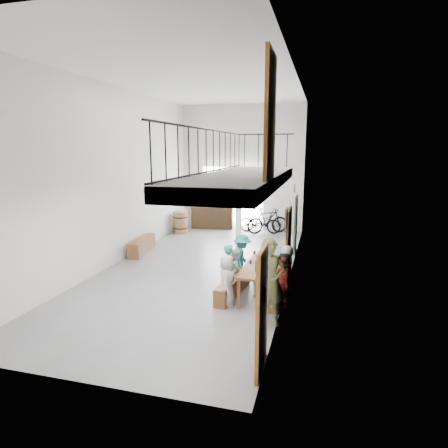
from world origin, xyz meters
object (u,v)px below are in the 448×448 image
(tasting_table, at_px, (262,269))
(oak_barrel, at_px, (180,222))
(bench_inner, at_px, (233,286))
(bicycle_near, at_px, (260,222))
(serving_counter, at_px, (213,217))
(side_bench, at_px, (142,246))
(host_standing, at_px, (270,282))

(tasting_table, height_order, oak_barrel, oak_barrel)
(tasting_table, height_order, bench_inner, tasting_table)
(oak_barrel, bearing_deg, bicycle_near, 15.70)
(bicycle_near, bearing_deg, tasting_table, -163.66)
(tasting_table, relative_size, oak_barrel, 2.22)
(serving_counter, distance_m, bicycle_near, 2.29)
(side_bench, bearing_deg, serving_counter, 75.00)
(tasting_table, relative_size, serving_counter, 1.11)
(oak_barrel, xyz_separation_m, host_standing, (4.93, -7.60, 0.45))
(tasting_table, distance_m, serving_counter, 8.20)
(oak_barrel, distance_m, host_standing, 9.07)
(serving_counter, bearing_deg, host_standing, -71.88)
(tasting_table, bearing_deg, bench_inner, -170.25)
(bench_inner, height_order, host_standing, host_standing)
(serving_counter, bearing_deg, side_bench, -110.35)
(bench_inner, distance_m, bicycle_near, 7.17)
(side_bench, height_order, serving_counter, serving_counter)
(side_bench, xyz_separation_m, host_standing, (5.10, -4.31, 0.67))
(bench_inner, bearing_deg, host_standing, -44.88)
(bench_inner, height_order, side_bench, side_bench)
(tasting_table, relative_size, host_standing, 1.13)
(tasting_table, bearing_deg, host_standing, -73.29)
(bench_inner, relative_size, bicycle_near, 1.01)
(host_standing, bearing_deg, oak_barrel, 109.73)
(oak_barrel, xyz_separation_m, bicycle_near, (3.33, 0.94, 0.02))
(serving_counter, bearing_deg, bench_inner, -75.17)
(serving_counter, bearing_deg, bicycle_near, -14.70)
(oak_barrel, bearing_deg, host_standing, -57.00)
(bicycle_near, bearing_deg, bench_inner, -169.35)
(bench_inner, xyz_separation_m, side_bench, (-4.00, 2.93, 0.04))
(host_standing, distance_m, bicycle_near, 8.69)
(bench_inner, relative_size, serving_counter, 1.00)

